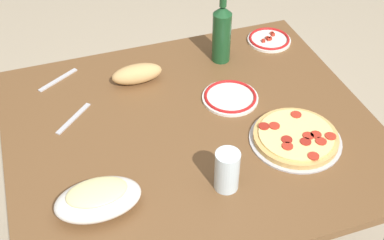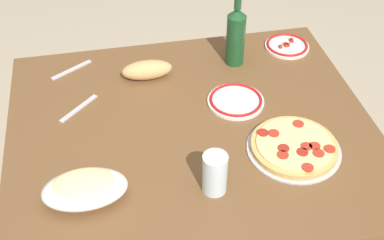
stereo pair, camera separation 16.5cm
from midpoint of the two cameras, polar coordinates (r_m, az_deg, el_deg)
name	(u,v)px [view 2 (the right image)]	position (r m, az deg, el deg)	size (l,w,h in m)	color
dining_table	(192,151)	(1.74, 2.71, -3.56)	(1.19, 1.04, 0.71)	brown
pepperoni_pizza	(294,147)	(1.63, 14.18, -3.04)	(0.29, 0.29, 0.03)	#B7B7BC
baked_pasta_dish	(85,188)	(1.45, -8.68, -7.62)	(0.24, 0.15, 0.08)	white
wine_bottle	(236,35)	(1.91, 7.40, 9.27)	(0.07, 0.07, 0.30)	#194723
water_glass	(215,173)	(1.44, 5.85, -6.08)	(0.07, 0.07, 0.13)	silver
side_plate_near	(236,101)	(1.77, 7.56, 2.05)	(0.20, 0.20, 0.02)	white
side_plate_far	(287,46)	(2.09, 12.80, 7.99)	(0.17, 0.17, 0.02)	white
bread_loaf	(147,70)	(1.86, -2.50, 5.49)	(0.18, 0.08, 0.07)	tan
fork_left	(79,108)	(1.76, -9.91, 1.17)	(0.17, 0.02, 0.01)	#B7B7BC
fork_right	(72,70)	(1.95, -10.92, 5.41)	(0.17, 0.02, 0.01)	#B7B7BC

